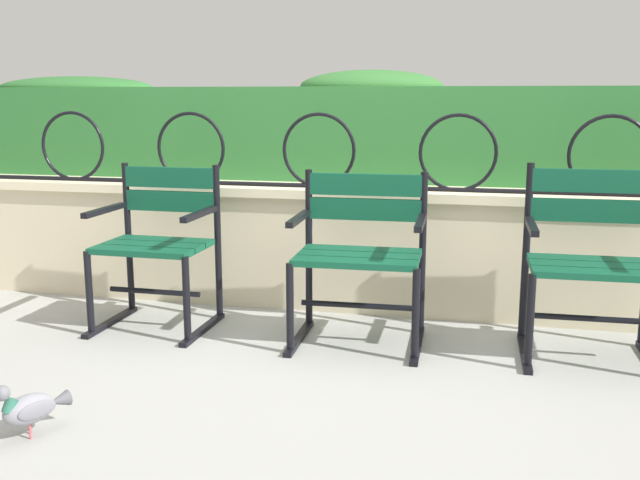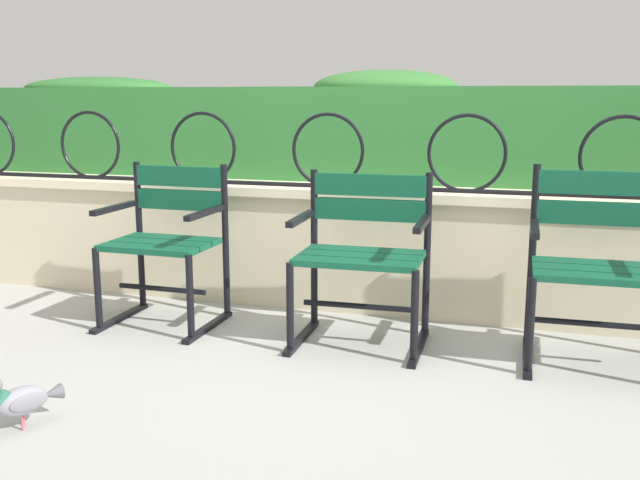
% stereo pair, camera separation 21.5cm
% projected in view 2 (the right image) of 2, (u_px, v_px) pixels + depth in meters
% --- Properties ---
extents(ground_plane, '(60.00, 60.00, 0.00)m').
position_uv_depth(ground_plane, '(312.00, 362.00, 3.36)').
color(ground_plane, '#9E9E99').
extents(stone_wall, '(8.05, 0.41, 0.70)m').
position_uv_depth(stone_wall, '(362.00, 247.00, 4.19)').
color(stone_wall, beige).
rests_on(stone_wall, ground).
extents(iron_arch_fence, '(7.49, 0.02, 0.42)m').
position_uv_depth(iron_arch_fence, '(332.00, 155.00, 4.06)').
color(iron_arch_fence, black).
rests_on(iron_arch_fence, stone_wall).
extents(hedge_row, '(7.88, 0.64, 0.69)m').
position_uv_depth(hedge_row, '(391.00, 128.00, 4.51)').
color(hedge_row, '#2D7033').
rests_on(hedge_row, stone_wall).
extents(park_chair_left, '(0.58, 0.53, 0.85)m').
position_uv_depth(park_chair_left, '(167.00, 238.00, 3.89)').
color(park_chair_left, '#0F4C33').
rests_on(park_chair_left, ground).
extents(park_chair_centre, '(0.65, 0.54, 0.83)m').
position_uv_depth(park_chair_centre, '(363.00, 250.00, 3.58)').
color(park_chair_centre, '#0F4C33').
rests_on(park_chair_centre, ground).
extents(park_chair_right, '(0.62, 0.53, 0.89)m').
position_uv_depth(park_chair_right, '(598.00, 261.00, 3.30)').
color(park_chair_right, '#0F4C33').
rests_on(park_chair_right, ground).
extents(pigeon_near_chairs, '(0.19, 0.27, 0.22)m').
position_uv_depth(pigeon_near_chairs, '(22.00, 399.00, 2.68)').
color(pigeon_near_chairs, gray).
rests_on(pigeon_near_chairs, ground).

